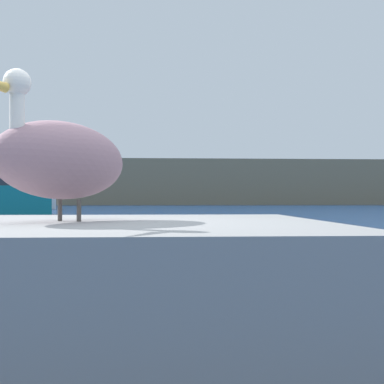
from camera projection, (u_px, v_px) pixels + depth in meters
The scene contains 5 objects.
ground_plane at pixel (86, 336), 3.41m from camera, with size 260.00×260.00×0.00m, color navy.
hillside_backdrop at pixel (155, 183), 68.54m from camera, with size 140.00×15.84×5.50m, color #7F755B.
pier_dock at pixel (63, 279), 3.42m from camera, with size 3.51×2.73×0.75m, color gray.
pelican at pixel (62, 159), 3.42m from camera, with size 1.02×1.35×0.93m.
fishing_boat_white at pixel (2, 198), 39.93m from camera, with size 8.34×4.14×4.68m.
Camera 1 is at (0.47, -3.46, 0.91)m, focal length 48.58 mm.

